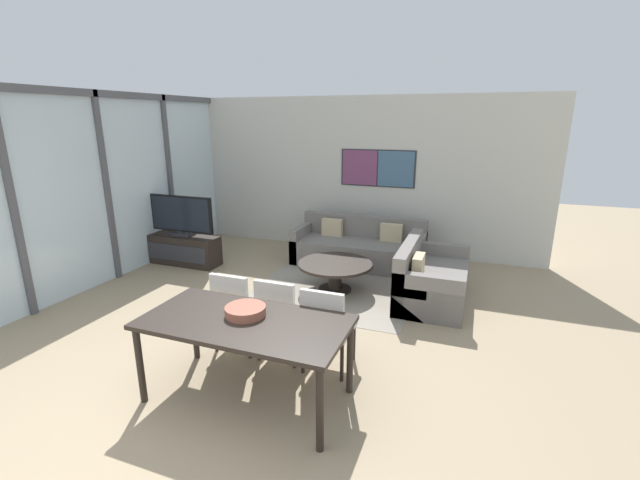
# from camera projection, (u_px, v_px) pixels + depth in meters

# --- Properties ---
(ground_plane) EXTENTS (24.00, 24.00, 0.00)m
(ground_plane) POSITION_uv_depth(u_px,v_px,m) (133.00, 450.00, 3.22)
(ground_plane) COLOR #9E896B
(wall_back) EXTENTS (6.93, 0.09, 2.80)m
(wall_back) POSITION_uv_depth(u_px,v_px,m) (351.00, 175.00, 7.88)
(wall_back) COLOR silver
(wall_back) RESTS_ON ground_plane
(window_wall_left) EXTENTS (0.07, 5.60, 2.80)m
(window_wall_left) POSITION_uv_depth(u_px,v_px,m) (104.00, 180.00, 6.33)
(window_wall_left) COLOR silver
(window_wall_left) RESTS_ON ground_plane
(area_rug) EXTENTS (2.26, 2.02, 0.01)m
(area_rug) POSITION_uv_depth(u_px,v_px,m) (335.00, 290.00, 6.22)
(area_rug) COLOR gray
(area_rug) RESTS_ON ground_plane
(tv_console) EXTENTS (1.26, 0.42, 0.50)m
(tv_console) POSITION_uv_depth(u_px,v_px,m) (184.00, 250.00, 7.30)
(tv_console) COLOR black
(tv_console) RESTS_ON ground_plane
(television) EXTENTS (1.21, 0.20, 0.68)m
(television) POSITION_uv_depth(u_px,v_px,m) (181.00, 216.00, 7.13)
(television) COLOR #2D2D33
(television) RESTS_ON tv_console
(sofa_main) EXTENTS (2.18, 0.86, 0.79)m
(sofa_main) POSITION_uv_depth(u_px,v_px,m) (359.00, 248.00, 7.32)
(sofa_main) COLOR slate
(sofa_main) RESTS_ON ground_plane
(sofa_side) EXTENTS (0.86, 1.58, 0.79)m
(sofa_side) POSITION_uv_depth(u_px,v_px,m) (428.00, 280.00, 5.87)
(sofa_side) COLOR slate
(sofa_side) RESTS_ON ground_plane
(coffee_table) EXTENTS (1.07, 1.07, 0.42)m
(coffee_table) POSITION_uv_depth(u_px,v_px,m) (335.00, 270.00, 6.13)
(coffee_table) COLOR black
(coffee_table) RESTS_ON ground_plane
(dining_table) EXTENTS (1.78, 0.89, 0.75)m
(dining_table) POSITION_uv_depth(u_px,v_px,m) (245.00, 328.00, 3.66)
(dining_table) COLOR black
(dining_table) RESTS_ON ground_plane
(dining_chair_left) EXTENTS (0.46, 0.46, 0.89)m
(dining_chair_left) POSITION_uv_depth(u_px,v_px,m) (237.00, 306.00, 4.51)
(dining_chair_left) COLOR beige
(dining_chair_left) RESTS_ON ground_plane
(dining_chair_centre) EXTENTS (0.46, 0.46, 0.89)m
(dining_chair_centre) POSITION_uv_depth(u_px,v_px,m) (281.00, 314.00, 4.33)
(dining_chair_centre) COLOR beige
(dining_chair_centre) RESTS_ON ground_plane
(dining_chair_right) EXTENTS (0.46, 0.46, 0.89)m
(dining_chair_right) POSITION_uv_depth(u_px,v_px,m) (326.00, 324.00, 4.11)
(dining_chair_right) COLOR beige
(dining_chair_right) RESTS_ON ground_plane
(fruit_bowl) EXTENTS (0.36, 0.36, 0.08)m
(fruit_bowl) POSITION_uv_depth(u_px,v_px,m) (245.00, 310.00, 3.72)
(fruit_bowl) COLOR #995642
(fruit_bowl) RESTS_ON dining_table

